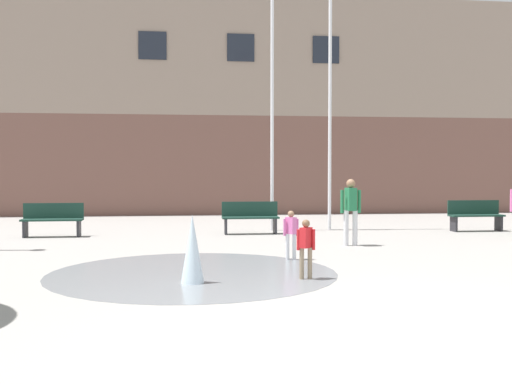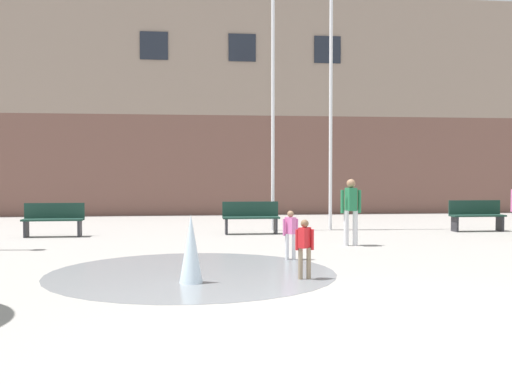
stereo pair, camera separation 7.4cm
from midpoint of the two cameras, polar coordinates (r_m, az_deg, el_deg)
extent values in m
plane|color=gray|center=(6.81, 13.17, -13.22)|extent=(100.00, 100.00, 0.00)
cube|color=brown|center=(27.23, -1.82, 2.51)|extent=(36.00, 6.00, 4.03)
cube|color=gray|center=(27.63, -1.83, 11.83)|extent=(36.00, 6.00, 4.92)
cube|color=#1E232D|center=(24.65, -9.61, 13.58)|extent=(1.10, 0.06, 1.10)
cube|color=#1E232D|center=(24.72, -1.24, 13.58)|extent=(1.10, 0.06, 1.10)
cube|color=#1E232D|center=(25.28, 6.90, 13.31)|extent=(1.10, 0.06, 1.10)
cylinder|color=gray|center=(10.59, -5.92, -7.66)|extent=(5.03, 5.03, 0.01)
cone|color=silver|center=(9.58, -5.99, -5.40)|extent=(0.38, 0.38, 1.10)
cube|color=#28282D|center=(17.23, -20.92, -3.32)|extent=(0.06, 0.40, 0.44)
cube|color=#28282D|center=(16.93, -16.32, -3.36)|extent=(0.06, 0.40, 0.44)
cube|color=#19382D|center=(17.05, -18.65, -2.52)|extent=(1.60, 0.44, 0.05)
cube|color=#19382D|center=(17.23, -18.52, -1.69)|extent=(1.60, 0.04, 0.42)
cube|color=#28282D|center=(16.84, -2.72, -3.31)|extent=(0.06, 0.40, 0.44)
cube|color=#28282D|center=(16.99, 2.00, -3.26)|extent=(0.06, 0.40, 0.44)
cube|color=#19382D|center=(16.88, -0.35, -2.46)|extent=(1.60, 0.44, 0.05)
cube|color=#19382D|center=(17.06, -0.42, -1.62)|extent=(1.60, 0.04, 0.42)
cube|color=#28282D|center=(18.54, 18.51, -2.92)|extent=(0.06, 0.40, 0.44)
cube|color=#28282D|center=(19.17, 22.31, -2.81)|extent=(0.06, 0.40, 0.44)
cube|color=#19382D|center=(18.82, 20.45, -2.12)|extent=(1.60, 0.44, 0.05)
cube|color=#19382D|center=(18.99, 20.19, -1.37)|extent=(1.60, 0.04, 0.42)
cylinder|color=silver|center=(12.06, 3.16, -5.23)|extent=(0.07, 0.07, 0.52)
cylinder|color=silver|center=(12.09, 3.80, -5.22)|extent=(0.07, 0.07, 0.52)
cube|color=pink|center=(12.03, 3.48, -3.21)|extent=(0.22, 0.24, 0.33)
sphere|color=#997051|center=(12.01, 3.48, -2.10)|extent=(0.13, 0.13, 0.13)
cylinder|color=pink|center=(12.01, 2.87, -3.38)|extent=(0.05, 0.05, 0.34)
cylinder|color=pink|center=(12.05, 4.09, -3.36)|extent=(0.05, 0.05, 0.34)
cylinder|color=pink|center=(15.99, 23.36, -0.75)|extent=(0.08, 0.08, 0.55)
cylinder|color=#89755B|center=(9.92, 4.47, -6.82)|extent=(0.07, 0.07, 0.52)
cylinder|color=#89755B|center=(9.95, 5.25, -6.79)|extent=(0.07, 0.07, 0.52)
cube|color=red|center=(9.88, 4.87, -4.35)|extent=(0.24, 0.24, 0.33)
sphere|color=brown|center=(9.85, 4.87, -3.01)|extent=(0.13, 0.13, 0.13)
cylinder|color=red|center=(9.86, 4.12, -4.56)|extent=(0.05, 0.05, 0.34)
cylinder|color=red|center=(9.91, 5.61, -4.53)|extent=(0.05, 0.05, 0.34)
cylinder|color=silver|center=(14.42, 8.73, -3.43)|extent=(0.12, 0.12, 0.84)
cylinder|color=silver|center=(14.48, 9.57, -3.41)|extent=(0.12, 0.12, 0.84)
cube|color=#237547|center=(14.40, 9.17, -0.68)|extent=(0.22, 0.35, 0.54)
sphere|color=#997051|center=(14.39, 9.18, 0.81)|extent=(0.21, 0.21, 0.21)
cylinder|color=#237547|center=(14.35, 8.36, -0.91)|extent=(0.08, 0.08, 0.55)
cylinder|color=#237547|center=(14.46, 9.97, -0.89)|extent=(0.08, 0.08, 0.55)
cylinder|color=silver|center=(18.06, 1.74, 9.38)|extent=(0.10, 0.10, 8.19)
cylinder|color=silver|center=(18.38, 7.25, 8.86)|extent=(0.10, 0.10, 7.95)
camera|label=1|loc=(0.04, -89.85, 0.01)|focal=42.00mm
camera|label=2|loc=(0.04, 90.15, -0.01)|focal=42.00mm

